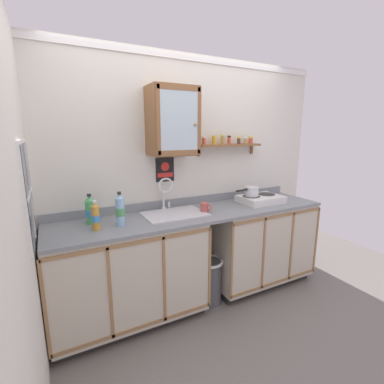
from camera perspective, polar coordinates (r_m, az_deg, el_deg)
floor at (r=2.93m, az=4.01°, el=-23.64°), size 5.81×5.81×0.00m
back_wall at (r=2.95m, az=-1.90°, el=3.10°), size 3.41×0.07×2.48m
side_wall_left at (r=1.78m, az=-31.87°, el=-5.29°), size 0.05×3.39×2.48m
lower_cabinet_run at (r=2.67m, az=-12.98°, el=-16.09°), size 1.36×0.63×0.92m
lower_cabinet_run_right at (r=3.32m, az=13.39°, el=-10.24°), size 1.21×0.63×0.92m
countertop at (r=2.73m, az=1.22°, el=-4.41°), size 2.77×0.65×0.03m
backsplash at (r=2.97m, az=-1.57°, el=-1.93°), size 2.77×0.02×0.08m
sink at (r=2.66m, az=-3.77°, el=-5.20°), size 0.58×0.43×0.48m
hot_plate_stove at (r=3.16m, az=13.94°, el=-1.42°), size 0.46×0.34×0.08m
saucepan at (r=3.09m, az=12.13°, el=0.18°), size 0.31×0.16×0.10m
bottle_soda_green_0 at (r=2.51m, az=-20.25°, el=-3.60°), size 0.08×0.08×0.26m
bottle_juice_amber_1 at (r=2.34m, az=-19.26°, el=-4.83°), size 0.07×0.07×0.24m
bottle_water_blue_2 at (r=2.37m, az=-14.61°, el=-3.70°), size 0.07×0.07×0.29m
mug at (r=2.70m, az=2.65°, el=-3.21°), size 0.10×0.11×0.10m
wall_cabinet at (r=2.67m, az=-4.02°, el=14.32°), size 0.45×0.33×0.63m
spice_shelf at (r=3.10m, az=7.72°, el=9.82°), size 0.78×0.14×0.22m
warning_sign at (r=2.82m, az=-5.59°, el=4.60°), size 0.20×0.01×0.24m
window at (r=2.05m, az=-30.83°, el=-0.02°), size 0.03×0.57×0.66m
trash_bin at (r=2.97m, az=3.39°, el=-17.62°), size 0.30×0.30×0.46m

